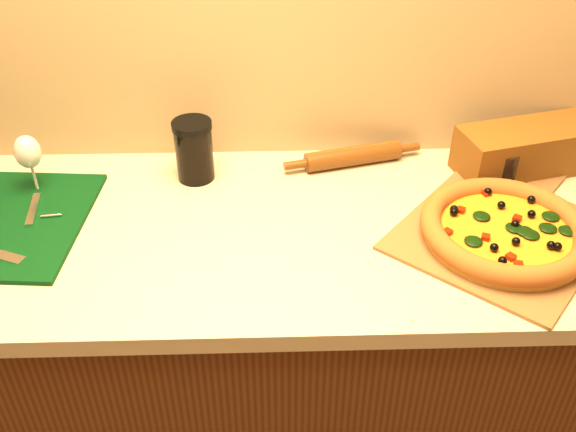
# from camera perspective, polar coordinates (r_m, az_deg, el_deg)

# --- Properties ---
(cabinet) EXTENTS (2.80, 0.65, 0.86)m
(cabinet) POSITION_cam_1_polar(r_m,az_deg,el_deg) (1.76, -3.00, -13.15)
(cabinet) COLOR #441F0E
(cabinet) RESTS_ON ground
(countertop) EXTENTS (2.84, 0.68, 0.04)m
(countertop) POSITION_cam_1_polar(r_m,az_deg,el_deg) (1.45, -3.55, -1.45)
(countertop) COLOR #BFB695
(countertop) RESTS_ON cabinet
(pizza_peel) EXTENTS (0.57, 0.58, 0.01)m
(pizza_peel) POSITION_cam_1_polar(r_m,az_deg,el_deg) (1.49, 18.57, -1.24)
(pizza_peel) COLOR brown
(pizza_peel) RESTS_ON countertop
(pizza) EXTENTS (0.36, 0.36, 0.05)m
(pizza) POSITION_cam_1_polar(r_m,az_deg,el_deg) (1.44, 18.73, -1.18)
(pizza) COLOR #C08330
(pizza) RESTS_ON pizza_peel
(cutting_board) EXTENTS (0.32, 0.42, 0.03)m
(cutting_board) POSITION_cam_1_polar(r_m,az_deg,el_deg) (1.55, -22.89, -0.58)
(cutting_board) COLOR #053310
(cutting_board) RESTS_ON countertop
(pepper_grinder) EXTENTS (0.06, 0.06, 0.11)m
(pepper_grinder) POSITION_cam_1_polar(r_m,az_deg,el_deg) (1.63, 18.67, 4.13)
(pepper_grinder) COLOR black
(pepper_grinder) RESTS_ON countertop
(rolling_pin) EXTENTS (0.36, 0.11, 0.05)m
(rolling_pin) POSITION_cam_1_polar(r_m,az_deg,el_deg) (1.65, 5.79, 5.32)
(rolling_pin) COLOR #55250E
(rolling_pin) RESTS_ON countertop
(bread_bag) EXTENTS (0.44, 0.24, 0.12)m
(bread_bag) POSITION_cam_1_polar(r_m,az_deg,el_deg) (1.73, 21.51, 5.73)
(bread_bag) COLOR brown
(bread_bag) RESTS_ON countertop
(wine_glass) EXTENTS (0.06, 0.06, 0.15)m
(wine_glass) POSITION_cam_1_polar(r_m,az_deg,el_deg) (1.60, -22.12, 5.18)
(wine_glass) COLOR silver
(wine_glass) RESTS_ON countertop
(dark_jar) EXTENTS (0.10, 0.10, 0.15)m
(dark_jar) POSITION_cam_1_polar(r_m,az_deg,el_deg) (1.57, -8.35, 5.81)
(dark_jar) COLOR black
(dark_jar) RESTS_ON countertop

